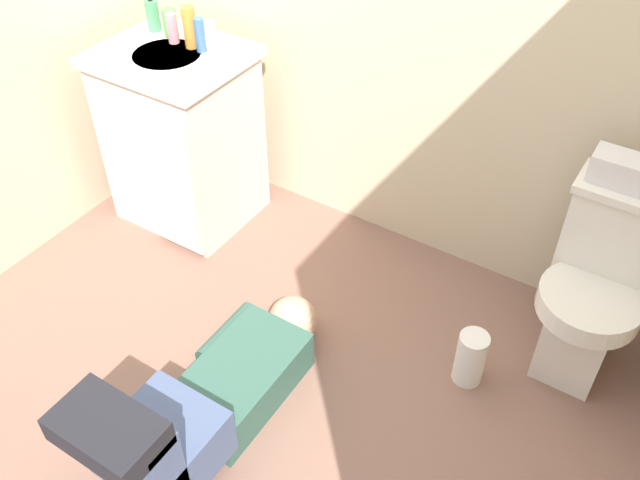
% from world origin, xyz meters
% --- Properties ---
extents(ground_plane, '(3.10, 3.12, 0.04)m').
position_xyz_m(ground_plane, '(0.00, 0.00, -0.02)').
color(ground_plane, '#835E4F').
extents(toilet, '(0.36, 0.46, 0.75)m').
position_xyz_m(toilet, '(0.94, 0.79, 0.37)').
color(toilet, silver).
rests_on(toilet, ground_plane).
extents(vanity_cabinet, '(0.60, 0.53, 0.82)m').
position_xyz_m(vanity_cabinet, '(-0.88, 0.69, 0.42)').
color(vanity_cabinet, beige).
rests_on(vanity_cabinet, ground_plane).
extents(faucet, '(0.02, 0.02, 0.10)m').
position_xyz_m(faucet, '(-0.88, 0.84, 0.87)').
color(faucet, silver).
rests_on(faucet, vanity_cabinet).
extents(person_plumber, '(0.39, 1.06, 0.52)m').
position_xyz_m(person_plumber, '(-0.03, -0.23, 0.18)').
color(person_plumber, '#33594C').
rests_on(person_plumber, ground_plane).
extents(tissue_box, '(0.22, 0.11, 0.10)m').
position_xyz_m(tissue_box, '(0.90, 0.88, 0.80)').
color(tissue_box, silver).
rests_on(tissue_box, toilet).
extents(soap_dispenser, '(0.06, 0.06, 0.17)m').
position_xyz_m(soap_dispenser, '(-1.07, 0.82, 0.89)').
color(soap_dispenser, '#4A8E63').
rests_on(soap_dispenser, vanity_cabinet).
extents(bottle_green, '(0.06, 0.06, 0.12)m').
position_xyz_m(bottle_green, '(-0.97, 0.81, 0.88)').
color(bottle_green, '#53A04A').
rests_on(bottle_green, vanity_cabinet).
extents(bottle_pink, '(0.04, 0.04, 0.12)m').
position_xyz_m(bottle_pink, '(-0.92, 0.77, 0.88)').
color(bottle_pink, pink).
rests_on(bottle_pink, vanity_cabinet).
extents(bottle_amber, '(0.05, 0.05, 0.17)m').
position_xyz_m(bottle_amber, '(-0.83, 0.78, 0.90)').
color(bottle_amber, orange).
rests_on(bottle_amber, vanity_cabinet).
extents(bottle_blue, '(0.04, 0.04, 0.14)m').
position_xyz_m(bottle_blue, '(-0.77, 0.77, 0.89)').
color(bottle_blue, '#4069BD').
rests_on(bottle_blue, vanity_cabinet).
extents(bottle_clear, '(0.04, 0.04, 0.14)m').
position_xyz_m(bottle_clear, '(-0.71, 0.77, 0.89)').
color(bottle_clear, silver).
rests_on(bottle_clear, vanity_cabinet).
extents(paper_towel_roll, '(0.11, 0.11, 0.23)m').
position_xyz_m(paper_towel_roll, '(0.64, 0.47, 0.11)').
color(paper_towel_roll, white).
rests_on(paper_towel_roll, ground_plane).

